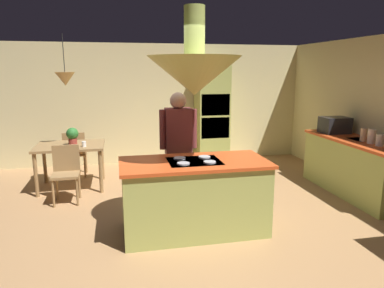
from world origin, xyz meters
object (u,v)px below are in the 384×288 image
object	(u,v)px
cup_on_table	(84,144)
canister_sugar	(372,136)
dining_table	(70,150)
canister_flour	(380,140)
chair_facing_island	(66,170)
microwave_on_counter	(335,125)
chair_by_back_wall	(75,151)
potted_plant_on_table	(72,135)
canister_tea	(364,135)
oven_tower	(212,115)
person_at_island	(178,144)
kitchen_island	(194,196)

from	to	relation	value
cup_on_table	canister_sugar	bearing A→B (deg)	-18.21
dining_table	canister_flour	bearing A→B (deg)	-21.73
chair_facing_island	cup_on_table	distance (m)	0.59
dining_table	canister_sugar	world-z (taller)	canister_sugar
chair_facing_island	microwave_on_counter	bearing A→B (deg)	-0.41
chair_by_back_wall	dining_table	bearing A→B (deg)	90.00
potted_plant_on_table	canister_sugar	size ratio (longest dim) A/B	1.38
canister_tea	cup_on_table	bearing A→B (deg)	163.98
oven_tower	microwave_on_counter	xyz separation A→B (m)	(1.74, -1.83, 0.00)
oven_tower	microwave_on_counter	size ratio (longest dim) A/B	4.57
potted_plant_on_table	canister_sugar	distance (m)	4.75
person_at_island	microwave_on_counter	bearing A→B (deg)	13.54
dining_table	canister_tea	distance (m)	4.78
canister_sugar	canister_tea	size ratio (longest dim) A/B	1.07
oven_tower	canister_flour	world-z (taller)	oven_tower
potted_plant_on_table	canister_tea	world-z (taller)	canister_tea
chair_facing_island	potted_plant_on_table	bearing A→B (deg)	84.53
canister_flour	canister_tea	distance (m)	0.36
person_at_island	microwave_on_counter	world-z (taller)	person_at_island
person_at_island	canister_tea	xyz separation A→B (m)	(2.91, -0.06, 0.03)
kitchen_island	cup_on_table	bearing A→B (deg)	127.63
chair_facing_island	potted_plant_on_table	size ratio (longest dim) A/B	2.90
cup_on_table	dining_table	bearing A→B (deg)	138.85
oven_tower	canister_flour	bearing A→B (deg)	-59.49
cup_on_table	canister_flour	world-z (taller)	canister_flour
cup_on_table	oven_tower	bearing A→B (deg)	28.07
person_at_island	chair_facing_island	bearing A→B (deg)	155.75
kitchen_island	oven_tower	distance (m)	3.47
canister_flour	microwave_on_counter	size ratio (longest dim) A/B	0.36
potted_plant_on_table	canister_flour	size ratio (longest dim) A/B	1.79
chair_facing_island	canister_sugar	xyz separation A→B (m)	(4.54, -0.97, 0.52)
oven_tower	potted_plant_on_table	bearing A→B (deg)	-156.40
potted_plant_on_table	cup_on_table	world-z (taller)	potted_plant_on_table
canister_flour	microwave_on_counter	world-z (taller)	microwave_on_counter
person_at_island	cup_on_table	size ratio (longest dim) A/B	18.96
canister_flour	canister_tea	xyz separation A→B (m)	(0.00, 0.36, 0.02)
oven_tower	chair_facing_island	size ratio (longest dim) A/B	2.42
person_at_island	cup_on_table	world-z (taller)	person_at_island
microwave_on_counter	canister_sugar	bearing A→B (deg)	-90.00
oven_tower	person_at_island	distance (m)	2.79
chair_by_back_wall	cup_on_table	bearing A→B (deg)	105.90
microwave_on_counter	canister_flour	bearing A→B (deg)	-90.00
chair_by_back_wall	microwave_on_counter	bearing A→B (deg)	163.50
person_at_island	chair_by_back_wall	world-z (taller)	person_at_island
chair_by_back_wall	potted_plant_on_table	world-z (taller)	potted_plant_on_table
canister_tea	microwave_on_counter	xyz separation A→B (m)	(0.00, 0.76, 0.04)
cup_on_table	microwave_on_counter	size ratio (longest dim) A/B	0.20
kitchen_island	microwave_on_counter	bearing A→B (deg)	26.43
dining_table	canister_flour	distance (m)	4.90
canister_flour	chair_facing_island	bearing A→B (deg)	165.75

